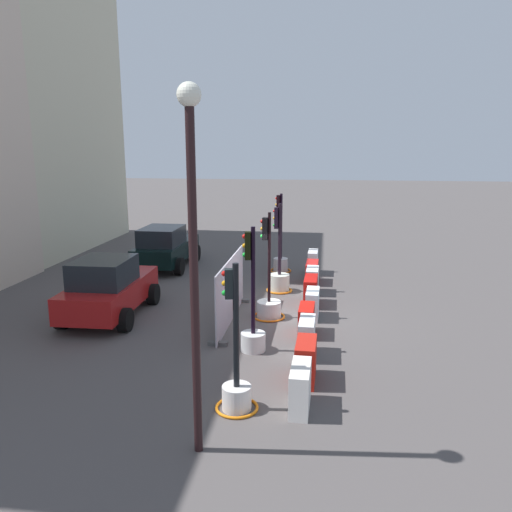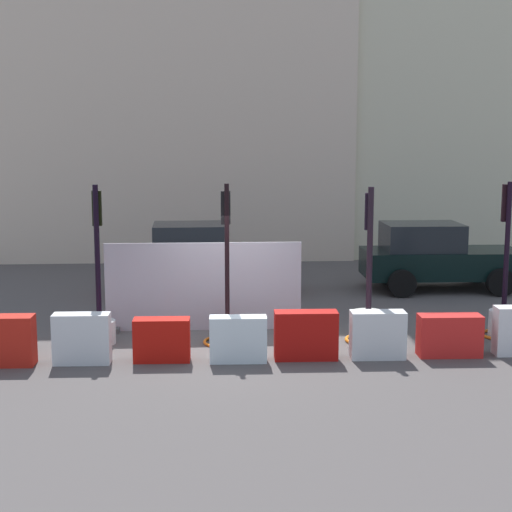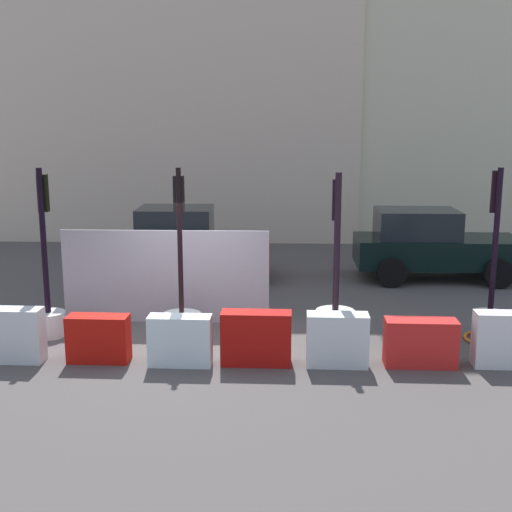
# 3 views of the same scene
# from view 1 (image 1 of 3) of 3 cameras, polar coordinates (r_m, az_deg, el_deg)

# --- Properties ---
(ground_plane) EXTENTS (120.00, 120.00, 0.00)m
(ground_plane) POSITION_cam_1_polar(r_m,az_deg,el_deg) (15.04, 2.19, -6.84)
(ground_plane) COLOR #4F4948
(traffic_light_0) EXTENTS (0.84, 0.84, 2.88)m
(traffic_light_0) POSITION_cam_1_polar(r_m,az_deg,el_deg) (9.90, -2.27, -14.06)
(traffic_light_0) COLOR silver
(traffic_light_0) RESTS_ON ground_plane
(traffic_light_1) EXTENTS (0.61, 0.61, 3.09)m
(traffic_light_1) POSITION_cam_1_polar(r_m,az_deg,el_deg) (12.45, -0.38, -7.85)
(traffic_light_1) COLOR silver
(traffic_light_1) RESTS_ON ground_plane
(traffic_light_2) EXTENTS (0.95, 0.95, 3.11)m
(traffic_light_2) POSITION_cam_1_polar(r_m,az_deg,el_deg) (14.83, 1.45, -5.30)
(traffic_light_2) COLOR silver
(traffic_light_2) RESTS_ON ground_plane
(traffic_light_3) EXTENTS (0.90, 0.90, 3.04)m
(traffic_light_3) POSITION_cam_1_polar(r_m,az_deg,el_deg) (17.45, 2.64, -2.49)
(traffic_light_3) COLOR beige
(traffic_light_3) RESTS_ON ground_plane
(traffic_light_4) EXTENTS (0.86, 0.86, 3.12)m
(traffic_light_4) POSITION_cam_1_polar(r_m,az_deg,el_deg) (20.15, 2.78, -0.26)
(traffic_light_4) COLOR silver
(traffic_light_4) RESTS_ON ground_plane
(construction_barrier_0) EXTENTS (1.07, 0.39, 0.86)m
(construction_barrier_0) POSITION_cam_1_polar(r_m,az_deg,el_deg) (9.98, 5.02, -14.63)
(construction_barrier_0) COLOR white
(construction_barrier_0) RESTS_ON ground_plane
(construction_barrier_1) EXTENTS (1.03, 0.44, 0.89)m
(construction_barrier_1) POSITION_cam_1_polar(r_m,az_deg,el_deg) (11.07, 5.64, -11.74)
(construction_barrier_1) COLOR red
(construction_barrier_1) RESTS_ON ground_plane
(construction_barrier_2) EXTENTS (1.01, 0.39, 0.90)m
(construction_barrier_2) POSITION_cam_1_polar(r_m,az_deg,el_deg) (12.29, 5.75, -9.17)
(construction_barrier_2) COLOR silver
(construction_barrier_2) RESTS_ON ground_plane
(construction_barrier_3) EXTENTS (1.01, 0.41, 0.78)m
(construction_barrier_3) POSITION_cam_1_polar(r_m,az_deg,el_deg) (13.63, 5.71, -7.24)
(construction_barrier_3) COLOR red
(construction_barrier_3) RESTS_ON ground_plane
(construction_barrier_4) EXTENTS (1.03, 0.39, 0.83)m
(construction_barrier_4) POSITION_cam_1_polar(r_m,az_deg,el_deg) (14.92, 6.38, -5.41)
(construction_barrier_4) COLOR silver
(construction_barrier_4) RESTS_ON ground_plane
(construction_barrier_5) EXTENTS (1.15, 0.42, 0.88)m
(construction_barrier_5) POSITION_cam_1_polar(r_m,az_deg,el_deg) (16.09, 6.19, -3.97)
(construction_barrier_5) COLOR #AF100C
(construction_barrier_5) RESTS_ON ground_plane
(construction_barrier_6) EXTENTS (1.00, 0.42, 0.87)m
(construction_barrier_6) POSITION_cam_1_polar(r_m,az_deg,el_deg) (17.35, 6.38, -2.78)
(construction_barrier_6) COLOR silver
(construction_barrier_6) RESTS_ON ground_plane
(construction_barrier_7) EXTENTS (1.16, 0.45, 0.77)m
(construction_barrier_7) POSITION_cam_1_polar(r_m,az_deg,el_deg) (18.66, 6.34, -1.84)
(construction_barrier_7) COLOR red
(construction_barrier_7) RESTS_ON ground_plane
(construction_barrier_8) EXTENTS (1.01, 0.39, 0.91)m
(construction_barrier_8) POSITION_cam_1_polar(r_m,az_deg,el_deg) (19.96, 6.43, -0.70)
(construction_barrier_8) COLOR silver
(construction_barrier_8) RESTS_ON ground_plane
(car_black_sedan) EXTENTS (4.05, 2.09, 1.75)m
(car_black_sedan) POSITION_cam_1_polar(r_m,az_deg,el_deg) (21.03, -10.20, 1.01)
(car_black_sedan) COLOR black
(car_black_sedan) RESTS_ON ground_plane
(car_red_compact) EXTENTS (3.98, 2.15, 1.80)m
(car_red_compact) POSITION_cam_1_polar(r_m,az_deg,el_deg) (15.40, -16.33, -3.50)
(car_red_compact) COLOR #9F1616
(car_red_compact) RESTS_ON ground_plane
(street_lamp_post) EXTENTS (0.36, 0.36, 5.85)m
(street_lamp_post) POSITION_cam_1_polar(r_m,az_deg,el_deg) (7.69, -7.14, 2.40)
(street_lamp_post) COLOR black
(street_lamp_post) RESTS_ON ground_plane
(site_fence_panel) EXTENTS (4.04, 0.50, 1.84)m
(site_fence_panel) POSITION_cam_1_polar(r_m,az_deg,el_deg) (14.42, -2.88, -4.07)
(site_fence_panel) COLOR #A19DAA
(site_fence_panel) RESTS_ON ground_plane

